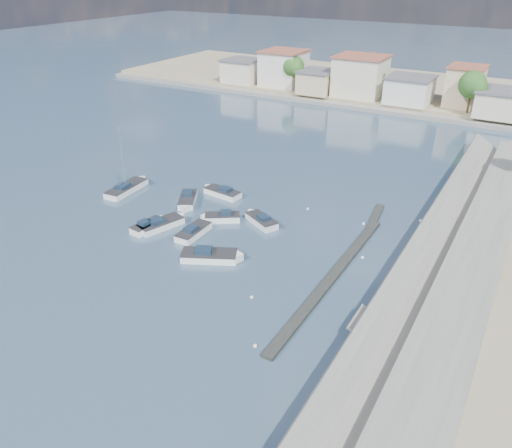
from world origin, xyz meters
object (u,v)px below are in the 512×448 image
at_px(motorboat_c, 221,192).
at_px(motorboat_e, 163,224).
at_px(motorboat_d, 221,218).
at_px(sailboat, 128,188).
at_px(motorboat_a, 195,231).
at_px(motorboat_g, 187,201).
at_px(motorboat_f, 260,220).
at_px(motorboat_b, 149,226).
at_px(motorboat_h, 212,256).

relative_size(motorboat_c, motorboat_e, 0.95).
distance_m(motorboat_d, sailboat, 15.65).
xyz_separation_m(motorboat_d, motorboat_e, (-4.87, -4.64, 0.00)).
height_order(motorboat_a, motorboat_d, same).
relative_size(motorboat_g, sailboat, 0.59).
bearing_deg(motorboat_c, motorboat_d, -56.46).
bearing_deg(motorboat_f, motorboat_b, -143.44).
xyz_separation_m(motorboat_a, motorboat_f, (4.99, 6.07, -0.00)).
relative_size(motorboat_e, motorboat_h, 0.96).
height_order(motorboat_a, motorboat_e, same).
relative_size(motorboat_b, motorboat_d, 1.07).
relative_size(motorboat_d, motorboat_e, 0.73).
height_order(motorboat_b, sailboat, sailboat).
xyz_separation_m(motorboat_a, motorboat_e, (-4.25, -0.41, -0.00)).
relative_size(motorboat_b, motorboat_e, 0.78).
bearing_deg(motorboat_b, motorboat_d, 44.31).
bearing_deg(motorboat_h, motorboat_f, 88.66).
distance_m(motorboat_g, sailboat, 9.34).
height_order(motorboat_a, motorboat_f, same).
height_order(motorboat_e, sailboat, sailboat).
relative_size(motorboat_a, motorboat_b, 1.15).
height_order(motorboat_d, motorboat_h, same).
distance_m(motorboat_e, motorboat_f, 11.29).
distance_m(motorboat_c, motorboat_f, 9.43).
xyz_separation_m(motorboat_b, sailboat, (-9.69, 6.83, 0.03)).
relative_size(motorboat_e, motorboat_f, 1.21).
bearing_deg(motorboat_e, motorboat_g, 102.50).
distance_m(motorboat_a, motorboat_b, 5.53).
bearing_deg(motorboat_g, motorboat_a, -46.88).
distance_m(motorboat_a, motorboat_g, 8.33).
relative_size(motorboat_a, motorboat_g, 1.02).
relative_size(motorboat_d, motorboat_g, 0.82).
xyz_separation_m(motorboat_f, motorboat_g, (-10.68, 0.01, 0.00)).
height_order(motorboat_h, sailboat, sailboat).
bearing_deg(motorboat_c, motorboat_e, -94.41).
height_order(motorboat_c, motorboat_h, same).
bearing_deg(sailboat, motorboat_b, -35.16).
bearing_deg(motorboat_e, sailboat, 152.13).
relative_size(motorboat_b, motorboat_c, 0.82).
xyz_separation_m(motorboat_a, motorboat_b, (-5.30, -1.56, -0.00)).
height_order(motorboat_c, motorboat_g, same).
height_order(motorboat_b, motorboat_h, same).
relative_size(motorboat_b, motorboat_f, 0.95).
height_order(motorboat_c, motorboat_d, same).
xyz_separation_m(motorboat_b, motorboat_f, (10.29, 7.63, 0.00)).
bearing_deg(motorboat_e, motorboat_c, 85.59).
bearing_deg(motorboat_f, motorboat_d, -157.07).
bearing_deg(motorboat_g, motorboat_e, -77.50).
bearing_deg(motorboat_g, motorboat_h, -42.23).
bearing_deg(motorboat_b, motorboat_h, -10.45).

